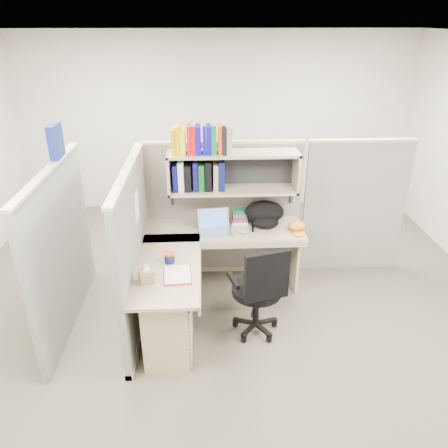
{
  "coord_description": "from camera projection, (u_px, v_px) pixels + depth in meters",
  "views": [
    {
      "loc": [
        -0.21,
        -3.75,
        2.85
      ],
      "look_at": [
        -0.02,
        0.25,
        0.94
      ],
      "focal_mm": 35.0,
      "sensor_mm": 36.0,
      "label": 1
    }
  ],
  "objects": [
    {
      "name": "room_shell",
      "position": [
        227.0,
        168.0,
        3.92
      ],
      "size": [
        6.0,
        6.0,
        6.0
      ],
      "color": "#B4AFA2",
      "rests_on": "ground"
    },
    {
      "name": "task_chair",
      "position": [
        258.0,
        304.0,
        4.18
      ],
      "size": [
        0.57,
        0.53,
        1.01
      ],
      "color": "black",
      "rests_on": "ground"
    },
    {
      "name": "backpack",
      "position": [
        265.0,
        214.0,
        4.85
      ],
      "size": [
        0.54,
        0.48,
        0.26
      ],
      "primitive_type": null,
      "rotation": [
        0.0,
        0.0,
        -0.37
      ],
      "color": "black",
      "rests_on": "desk"
    },
    {
      "name": "snack_canister",
      "position": [
        169.0,
        257.0,
        4.14
      ],
      "size": [
        0.1,
        0.1,
        0.1
      ],
      "color": "#0D134F",
      "rests_on": "desk"
    },
    {
      "name": "paper_cup",
      "position": [
        217.0,
        219.0,
        4.94
      ],
      "size": [
        0.08,
        0.08,
        0.1
      ],
      "primitive_type": "cylinder",
      "rotation": [
        0.0,
        0.0,
        -0.24
      ],
      "color": "silver",
      "rests_on": "desk"
    },
    {
      "name": "ground",
      "position": [
        227.0,
        314.0,
        4.62
      ],
      "size": [
        6.0,
        6.0,
        0.0
      ],
      "primitive_type": "plane",
      "color": "#3C372E",
      "rests_on": "ground"
    },
    {
      "name": "book_stack",
      "position": [
        239.0,
        216.0,
        4.98
      ],
      "size": [
        0.18,
        0.24,
        0.12
      ],
      "primitive_type": null,
      "rotation": [
        0.0,
        0.0,
        0.01
      ],
      "color": "gray",
      "rests_on": "desk"
    },
    {
      "name": "cubicle",
      "position": [
        190.0,
        219.0,
        4.62
      ],
      "size": [
        3.79,
        1.84,
        1.95
      ],
      "color": "slate",
      "rests_on": "ground"
    },
    {
      "name": "desk",
      "position": [
        186.0,
        296.0,
        4.15
      ],
      "size": [
        1.74,
        1.75,
        0.73
      ],
      "color": "gray",
      "rests_on": "ground"
    },
    {
      "name": "orange_cap",
      "position": [
        296.0,
        226.0,
        4.77
      ],
      "size": [
        0.19,
        0.22,
        0.1
      ],
      "primitive_type": null,
      "rotation": [
        0.0,
        0.0,
        0.02
      ],
      "color": "orange",
      "rests_on": "desk"
    },
    {
      "name": "tissue_box",
      "position": [
        146.0,
        272.0,
        3.81
      ],
      "size": [
        0.15,
        0.15,
        0.19
      ],
      "primitive_type": null,
      "rotation": [
        0.0,
        0.0,
        0.3
      ],
      "color": "#A1795B",
      "rests_on": "desk"
    },
    {
      "name": "mouse",
      "position": [
        244.0,
        232.0,
        4.71
      ],
      "size": [
        0.1,
        0.08,
        0.03
      ],
      "primitive_type": "ellipsoid",
      "rotation": [
        0.0,
        0.0,
        0.23
      ],
      "color": "#87A9C0",
      "rests_on": "desk"
    },
    {
      "name": "loose_paper",
      "position": [
        177.0,
        274.0,
        3.96
      ],
      "size": [
        0.26,
        0.33,
        0.0
      ],
      "primitive_type": null,
      "rotation": [
        0.0,
        0.0,
        0.08
      ],
      "color": "white",
      "rests_on": "desk"
    },
    {
      "name": "laptop",
      "position": [
        215.0,
        223.0,
        4.67
      ],
      "size": [
        0.37,
        0.37,
        0.24
      ],
      "primitive_type": null,
      "rotation": [
        0.0,
        0.0,
        0.1
      ],
      "color": "#B1B1B5",
      "rests_on": "desk"
    }
  ]
}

